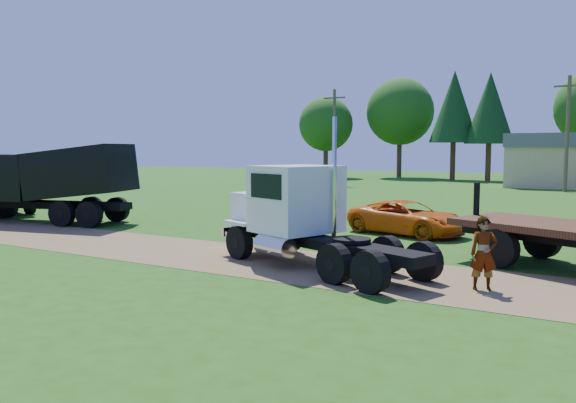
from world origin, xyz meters
The scene contains 10 objects.
ground centered at (0.00, 0.00, 0.00)m, with size 140.00×140.00×0.00m, color #264910.
dirt_track centered at (0.00, 0.00, 0.01)m, with size 120.00×4.20×0.01m, color brown.
white_semi_tractor centered at (1.41, 0.29, 1.44)m, with size 7.05×4.41×4.21m.
black_dump_truck centered at (-12.61, 2.66, 1.95)m, with size 8.35×4.46×3.55m.
orange_pickup centered at (2.39, 7.32, 0.65)m, with size 2.17×4.70×1.31m, color #DA5A0A.
spectator_a centered at (6.73, -0.30, 0.87)m, with size 0.63×0.41×1.73m, color #999999.
spectator_b centered at (-5.96, 9.23, 0.97)m, with size 0.94×0.73×1.94m, color #999999.
tan_shed centered at (4.00, 40.00, 2.42)m, with size 6.20×5.40×4.70m.
utility_poles centered at (6.00, 35.00, 4.71)m, with size 42.20×0.28×9.00m.
tree_row centered at (4.45, 49.98, 7.29)m, with size 56.29×13.43×11.81m.
Camera 1 is at (9.28, -13.78, 3.29)m, focal length 35.00 mm.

